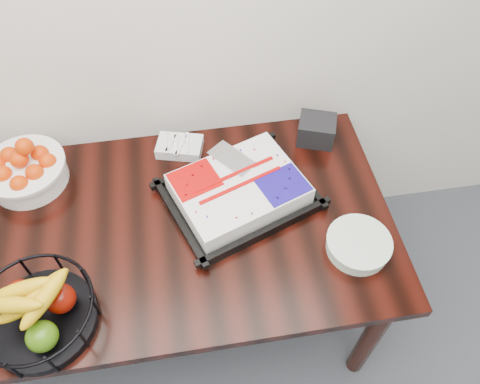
{
  "coord_description": "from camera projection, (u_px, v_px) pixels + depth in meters",
  "views": [
    {
      "loc": [
        0.21,
        1.07,
        2.13
      ],
      "look_at": [
        0.37,
        2.05,
        0.83
      ],
      "focal_mm": 35.0,
      "sensor_mm": 36.0,
      "label": 1
    }
  ],
  "objects": [
    {
      "name": "fork_bag",
      "position": [
        180.0,
        146.0,
        1.84
      ],
      "size": [
        0.2,
        0.16,
        0.05
      ],
      "color": "silver",
      "rests_on": "table"
    },
    {
      "name": "fruit_basket",
      "position": [
        37.0,
        312.0,
        1.37
      ],
      "size": [
        0.35,
        0.35,
        0.19
      ],
      "color": "black",
      "rests_on": "table"
    },
    {
      "name": "tangerine_bowl",
      "position": [
        23.0,
        166.0,
        1.7
      ],
      "size": [
        0.3,
        0.3,
        0.19
      ],
      "color": "white",
      "rests_on": "table"
    },
    {
      "name": "cake_tray",
      "position": [
        239.0,
        191.0,
        1.68
      ],
      "size": [
        0.6,
        0.54,
        0.1
      ],
      "color": "black",
      "rests_on": "table"
    },
    {
      "name": "table",
      "position": [
        142.0,
        242.0,
        1.7
      ],
      "size": [
        1.8,
        0.9,
        0.75
      ],
      "color": "black",
      "rests_on": "ground"
    },
    {
      "name": "plate_stack",
      "position": [
        358.0,
        245.0,
        1.57
      ],
      "size": [
        0.22,
        0.22,
        0.05
      ],
      "color": "white",
      "rests_on": "table"
    },
    {
      "name": "napkin_box",
      "position": [
        316.0,
        130.0,
        1.86
      ],
      "size": [
        0.18,
        0.16,
        0.1
      ],
      "primitive_type": "cube",
      "rotation": [
        0.0,
        0.0,
        -0.35
      ],
      "color": "black",
      "rests_on": "table"
    }
  ]
}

